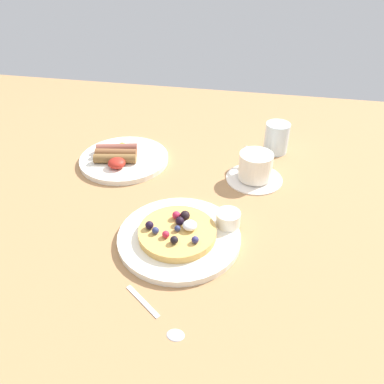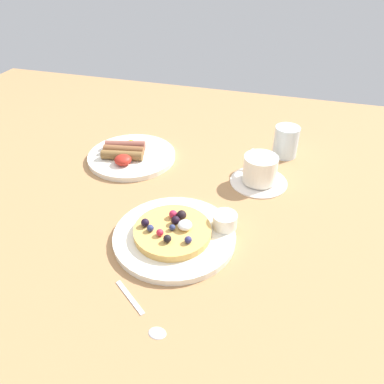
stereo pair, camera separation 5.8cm
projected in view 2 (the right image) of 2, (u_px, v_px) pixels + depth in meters
The scene contains 10 objects.
ground_plane at pixel (166, 209), 85.58cm from camera, with size 194.70×147.63×3.00cm, color #A6784D.
pancake_plate at pixel (174, 236), 74.94cm from camera, with size 24.54×24.54×1.38cm, color white.
pancake_with_berries at pixel (173, 231), 73.78cm from camera, with size 15.42×15.42×3.54cm.
syrup_ramekin at pixel (225, 221), 75.36cm from camera, with size 5.01×5.01×3.07cm.
breakfast_plate at pixel (132, 156), 100.72cm from camera, with size 23.35×23.35×1.37cm, color white.
fried_breakfast at pixel (124, 151), 99.37cm from camera, with size 12.55×14.43×2.62cm.
coffee_saucer at pixel (259, 181), 91.58cm from camera, with size 13.93×13.93×0.65cm, color white.
coffee_cup at pixel (260, 168), 89.56cm from camera, with size 8.16×10.74×6.50cm.
teaspoon at pixel (147, 319), 59.74cm from camera, with size 11.97×9.10×0.60cm.
water_glass at pixel (286, 142), 100.18cm from camera, with size 6.52×6.52×8.34cm, color silver.
Camera 2 is at (24.60, -62.86, 51.59)cm, focal length 34.98 mm.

